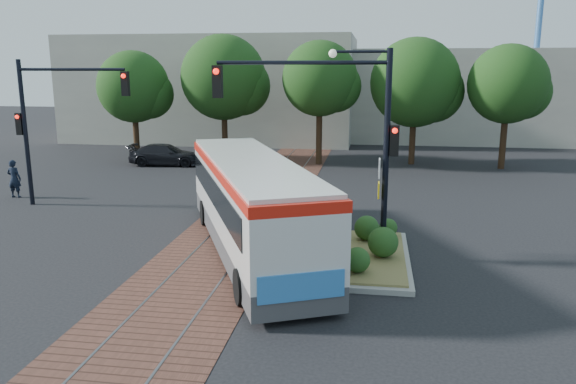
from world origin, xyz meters
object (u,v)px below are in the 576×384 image
traffic_island (373,249)px  signal_pole_left (49,113)px  officer (14,179)px  city_bus (251,201)px  signal_pole_main (344,121)px  parked_car (166,155)px

traffic_island → signal_pole_left: 14.50m
traffic_island → officer: officer is taller
city_bus → officer: 13.35m
city_bus → signal_pole_left: 10.71m
city_bus → traffic_island: size_ratio=2.11×
signal_pole_main → signal_pole_left: signal_pole_main is taller
signal_pole_left → officer: (-2.64, 1.09, -3.02)m
city_bus → signal_pole_left: size_ratio=1.82×
officer → signal_pole_main: bearing=157.8°
officer → city_bus: bearing=154.0°
signal_pole_main → signal_pole_left: bearing=158.6°
officer → parked_car: officer is taller
city_bus → signal_pole_left: signal_pole_left is taller
officer → signal_pole_left: bearing=156.9°
city_bus → parked_car: 17.08m
signal_pole_main → officer: size_ratio=3.54×
traffic_island → parked_car: 19.43m
traffic_island → signal_pole_main: (-0.96, 0.09, 3.83)m
signal_pole_left → parked_car: bearing=84.7°
city_bus → traffic_island: 4.02m
signal_pole_left → traffic_island: bearing=-20.4°
signal_pole_main → parked_car: size_ratio=1.40×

